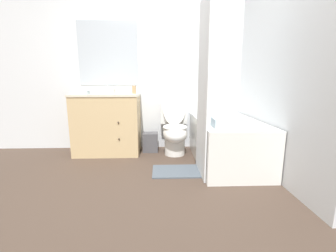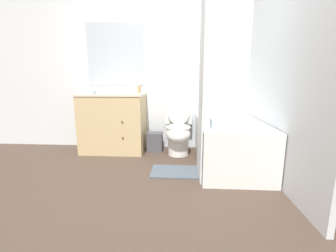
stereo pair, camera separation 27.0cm
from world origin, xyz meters
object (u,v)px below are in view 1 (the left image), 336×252
at_px(toilet, 175,130).
at_px(wastebasket, 150,142).
at_px(vanity_cabinet, 108,123).
at_px(tissue_box, 110,91).
at_px(sink_faucet, 109,91).
at_px(bathtub, 226,141).
at_px(hand_towel_folded, 80,93).
at_px(soap_dispenser, 134,89).
at_px(bath_towel_folded, 229,123).
at_px(bath_mat, 177,171).

bearing_deg(toilet, wastebasket, 162.64).
distance_m(vanity_cabinet, tissue_box, 0.47).
xyz_separation_m(sink_faucet, bathtub, (1.64, -0.64, -0.63)).
distance_m(wastebasket, hand_towel_folded, 1.22).
relative_size(soap_dispenser, hand_towel_folded, 0.63).
height_order(wastebasket, hand_towel_folded, hand_towel_folded).
relative_size(hand_towel_folded, bath_towel_folded, 0.66).
xyz_separation_m(tissue_box, soap_dispenser, (0.35, 0.01, 0.02)).
height_order(vanity_cabinet, wastebasket, vanity_cabinet).
relative_size(bathtub, bath_mat, 2.44).
height_order(bathtub, wastebasket, bathtub).
bearing_deg(sink_faucet, tissue_box, -74.70).
height_order(vanity_cabinet, bathtub, vanity_cabinet).
xyz_separation_m(soap_dispenser, bath_mat, (0.57, -0.80, -0.93)).
bearing_deg(wastebasket, toilet, -17.36).
bearing_deg(toilet, bath_towel_folded, -57.73).
distance_m(sink_faucet, bath_mat, 1.64).
relative_size(bathtub, hand_towel_folded, 6.25).
relative_size(wastebasket, soap_dispenser, 2.01).
bearing_deg(sink_faucet, bath_mat, -44.72).
height_order(toilet, tissue_box, tissue_box).
relative_size(bathtub, bath_towel_folded, 4.12).
bearing_deg(tissue_box, vanity_cabinet, -168.07).
relative_size(hand_towel_folded, bath_mat, 0.39).
relative_size(tissue_box, bath_mat, 0.24).
relative_size(wastebasket, bath_mat, 0.49).
relative_size(bathtub, wastebasket, 4.96).
distance_m(toilet, tissue_box, 1.09).
relative_size(soap_dispenser, bath_mat, 0.24).
bearing_deg(hand_towel_folded, toilet, 2.76).
height_order(toilet, bath_towel_folded, toilet).
relative_size(bath_towel_folded, bath_mat, 0.59).
bearing_deg(hand_towel_folded, sink_faucet, 45.64).
height_order(vanity_cabinet, toilet, vanity_cabinet).
bearing_deg(vanity_cabinet, hand_towel_folded, -156.85).
distance_m(soap_dispenser, hand_towel_folded, 0.74).
distance_m(sink_faucet, wastebasket, 1.00).
height_order(toilet, soap_dispenser, soap_dispenser).
distance_m(vanity_cabinet, bath_towel_folded, 1.78).
distance_m(bathtub, hand_towel_folded, 2.07).
xyz_separation_m(sink_faucet, soap_dispenser, (0.40, -0.17, 0.03)).
distance_m(soap_dispenser, bath_towel_folded, 1.49).
bearing_deg(soap_dispenser, bath_towel_folded, -40.06).
bearing_deg(wastebasket, sink_faucet, 166.44).
xyz_separation_m(soap_dispenser, bath_towel_folded, (1.11, -0.94, -0.33)).
xyz_separation_m(vanity_cabinet, hand_towel_folded, (-0.32, -0.14, 0.46)).
distance_m(bath_towel_folded, bath_mat, 0.83).
bearing_deg(hand_towel_folded, bath_mat, -26.25).
distance_m(sink_faucet, toilet, 1.16).
relative_size(toilet, bath_towel_folded, 2.48).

